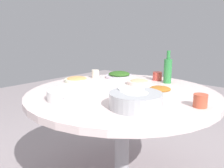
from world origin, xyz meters
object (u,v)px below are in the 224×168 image
at_px(dish_shrimp, 77,79).
at_px(dish_noodles, 139,82).
at_px(tea_cup_near, 157,76).
at_px(tea_cup_side, 200,101).
at_px(round_dining_table, 122,103).
at_px(dish_greens, 119,75).
at_px(tea_cup_far, 95,74).
at_px(dish_stirfry, 160,90).
at_px(rice_bowl, 136,100).
at_px(soup_bowl, 67,95).
at_px(green_bottle, 168,70).

xyz_separation_m(dish_shrimp, dish_noodles, (-0.45, -0.28, -0.00)).
relative_size(tea_cup_near, tea_cup_side, 1.02).
distance_m(round_dining_table, dish_greens, 0.51).
bearing_deg(tea_cup_far, round_dining_table, 156.41).
height_order(round_dining_table, dish_stirfry, dish_stirfry).
xyz_separation_m(rice_bowl, tea_cup_near, (0.31, -0.73, -0.01)).
bearing_deg(tea_cup_far, dish_stirfry, 175.18).
distance_m(dish_noodles, dish_greens, 0.30).
bearing_deg(rice_bowl, tea_cup_far, -29.83).
bearing_deg(soup_bowl, round_dining_table, -107.97).
bearing_deg(soup_bowl, dish_stirfry, -121.54).
height_order(round_dining_table, dish_greens, dish_greens).
distance_m(round_dining_table, tea_cup_side, 0.56).
distance_m(soup_bowl, green_bottle, 0.88).
bearing_deg(tea_cup_side, rice_bowl, 43.57).
xyz_separation_m(round_dining_table, dish_noodles, (0.05, -0.28, 0.10)).
height_order(soup_bowl, tea_cup_side, tea_cup_side).
bearing_deg(dish_stirfry, dish_greens, -20.76).
distance_m(dish_stirfry, green_bottle, 0.34).
xyz_separation_m(dish_shrimp, tea_cup_far, (-0.00, -0.22, 0.02)).
relative_size(rice_bowl, dish_shrimp, 1.42).
distance_m(dish_shrimp, tea_cup_far, 0.22).
distance_m(tea_cup_near, tea_cup_far, 0.55).
relative_size(dish_stirfry, green_bottle, 0.78).
relative_size(green_bottle, tea_cup_near, 3.33).
xyz_separation_m(dish_shrimp, green_bottle, (-0.60, -0.47, 0.09)).
bearing_deg(round_dining_table, soup_bowl, 72.03).
xyz_separation_m(round_dining_table, dish_greens, (0.34, -0.37, 0.11)).
bearing_deg(tea_cup_side, dish_noodles, -23.06).
bearing_deg(dish_noodles, dish_shrimp, 31.93).
distance_m(rice_bowl, tea_cup_far, 0.90).
distance_m(dish_noodles, dish_stirfry, 0.29).
bearing_deg(tea_cup_near, round_dining_table, 92.40).
xyz_separation_m(soup_bowl, dish_shrimp, (0.37, -0.39, -0.01)).
height_order(dish_shrimp, dish_greens, dish_greens).
xyz_separation_m(rice_bowl, dish_shrimp, (0.78, -0.23, -0.03)).
relative_size(dish_greens, tea_cup_far, 3.42).
xyz_separation_m(dish_shrimp, dish_stirfry, (-0.71, -0.16, -0.00)).
height_order(dish_shrimp, tea_cup_near, tea_cup_near).
relative_size(dish_shrimp, tea_cup_far, 2.86).
distance_m(green_bottle, tea_cup_far, 0.65).
bearing_deg(dish_stirfry, dish_noodles, -24.13).
bearing_deg(tea_cup_near, soup_bowl, 83.28).
relative_size(dish_noodles, green_bottle, 0.76).
bearing_deg(tea_cup_side, round_dining_table, 2.01).
bearing_deg(soup_bowl, tea_cup_side, -148.86).
bearing_deg(tea_cup_near, dish_noodles, 81.80).
distance_m(dish_stirfry, dish_greens, 0.59).
distance_m(round_dining_table, dish_stirfry, 0.28).
bearing_deg(soup_bowl, dish_noodles, -96.22).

